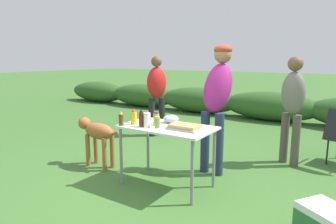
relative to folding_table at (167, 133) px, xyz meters
name	(u,v)px	position (x,y,z in m)	size (l,w,h in m)	color
ground_plane	(167,185)	(0.00, 0.00, -0.66)	(60.00, 60.00, 0.00)	#3D6B2D
shrub_hedge	(270,106)	(0.00, 4.68, -0.31)	(14.40, 0.90, 0.71)	#2D5623
folding_table	(167,133)	(0.00, 0.00, 0.00)	(1.10, 0.64, 0.74)	white
food_tray	(185,127)	(0.25, -0.02, 0.10)	(0.37, 0.26, 0.06)	#9E9EA3
plate_stack	(151,121)	(-0.29, 0.07, 0.09)	(0.25, 0.25, 0.03)	white
mixing_bowl	(171,119)	(-0.07, 0.19, 0.13)	(0.20, 0.20, 0.10)	#99B2CC
paper_cup_stack	(147,120)	(-0.17, -0.17, 0.16)	(0.08, 0.08, 0.17)	white
bbq_sauce_bottle	(141,118)	(-0.25, -0.17, 0.18)	(0.06, 0.06, 0.21)	#562314
spice_jar	(156,118)	(-0.13, -0.03, 0.16)	(0.07, 0.07, 0.17)	#B2893D
relish_jar	(157,122)	(-0.04, -0.13, 0.14)	(0.06, 0.06, 0.14)	olive
mustard_bottle	(134,117)	(-0.40, -0.13, 0.17)	(0.07, 0.07, 0.20)	yellow
beer_bottle	(121,119)	(-0.48, -0.26, 0.16)	(0.06, 0.06, 0.17)	brown
ketchup_bottle	(134,117)	(-0.46, -0.05, 0.14)	(0.06, 0.06, 0.14)	red
standing_person_in_gray_fleece	(217,93)	(0.28, 0.78, 0.41)	(0.40, 0.52, 1.71)	#232D4C
standing_person_in_red_jacket	(157,89)	(-1.49, 1.90, 0.27)	(0.45, 0.48, 1.57)	black
standing_person_in_olive_jacket	(293,101)	(1.08, 1.60, 0.27)	(0.44, 0.40, 1.56)	#4C473D
dog	(97,134)	(-1.20, 0.02, -0.18)	(0.81, 0.24, 0.69)	#9E5B2D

